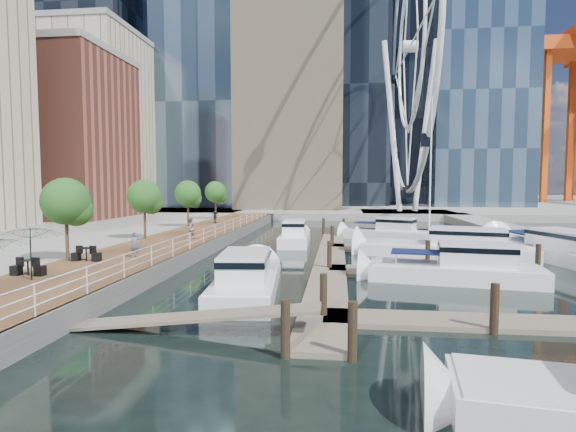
{
  "coord_description": "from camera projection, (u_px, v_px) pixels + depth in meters",
  "views": [
    {
      "loc": [
        3.59,
        -19.12,
        5.26
      ],
      "look_at": [
        -0.01,
        12.15,
        3.0
      ],
      "focal_mm": 28.0,
      "sensor_mm": 36.0,
      "label": 1
    }
  ],
  "objects": [
    {
      "name": "ground",
      "position": [
        257.0,
        304.0,
        19.73
      ],
      "size": [
        520.0,
        520.0,
        0.0
      ],
      "primitive_type": "plane",
      "color": "black",
      "rests_on": "ground"
    },
    {
      "name": "boardwalk",
      "position": [
        180.0,
        244.0,
        35.58
      ],
      "size": [
        6.0,
        60.0,
        1.0
      ],
      "primitive_type": "cube",
      "color": "brown",
      "rests_on": "ground"
    },
    {
      "name": "seawall",
      "position": [
        217.0,
        244.0,
        35.24
      ],
      "size": [
        0.25,
        60.0,
        1.0
      ],
      "primitive_type": "cube",
      "color": "#595954",
      "rests_on": "ground"
    },
    {
      "name": "land_far",
      "position": [
        326.0,
        202.0,
        120.76
      ],
      "size": [
        200.0,
        114.0,
        1.0
      ],
      "primitive_type": "cube",
      "color": "gray",
      "rests_on": "ground"
    },
    {
      "name": "breakwater",
      "position": [
        538.0,
        241.0,
        37.23
      ],
      "size": [
        4.0,
        60.0,
        1.0
      ],
      "primitive_type": "cube",
      "color": "gray",
      "rests_on": "ground"
    },
    {
      "name": "pier",
      "position": [
        407.0,
        215.0,
        69.62
      ],
      "size": [
        14.0,
        12.0,
        1.0
      ],
      "primitive_type": "cube",
      "color": "gray",
      "rests_on": "ground"
    },
    {
      "name": "railing",
      "position": [
        215.0,
        232.0,
        35.18
      ],
      "size": [
        0.1,
        60.0,
        1.05
      ],
      "primitive_type": null,
      "color": "white",
      "rests_on": "boardwalk"
    },
    {
      "name": "floating_docks",
      "position": [
        408.0,
        259.0,
        28.67
      ],
      "size": [
        16.0,
        34.0,
        2.6
      ],
      "color": "#6D6051",
      "rests_on": "ground"
    },
    {
      "name": "midrise_condos",
      "position": [
        0.0,
        109.0,
        49.17
      ],
      "size": [
        19.0,
        67.0,
        28.0
      ],
      "color": "#BCAD8E",
      "rests_on": "ground"
    },
    {
      "name": "ferris_wheel",
      "position": [
        410.0,
        47.0,
        67.8
      ],
      "size": [
        5.8,
        45.6,
        47.8
      ],
      "color": "white",
      "rests_on": "ground"
    },
    {
      "name": "street_trees",
      "position": [
        144.0,
        196.0,
        34.6
      ],
      "size": [
        2.6,
        42.6,
        4.6
      ],
      "color": "#3F2B1C",
      "rests_on": "ground"
    },
    {
      "name": "cafe_tables",
      "position": [
        4.0,
        277.0,
        18.84
      ],
      "size": [
        2.5,
        13.7,
        0.74
      ],
      "color": "black",
      "rests_on": "ground"
    },
    {
      "name": "yacht_foreground",
      "position": [
        454.0,
        282.0,
        24.11
      ],
      "size": [
        10.09,
        4.08,
        2.15
      ],
      "primitive_type": null,
      "rotation": [
        0.0,
        0.0,
        1.42
      ],
      "color": "white",
      "rests_on": "ground"
    },
    {
      "name": "pedestrian_near",
      "position": [
        135.0,
        245.0,
        26.07
      ],
      "size": [
        0.64,
        0.6,
        1.47
      ],
      "primitive_type": "imported",
      "rotation": [
        0.0,
        0.0,
        0.62
      ],
      "color": "slate",
      "rests_on": "boardwalk"
    },
    {
      "name": "pedestrian_mid",
      "position": [
        190.0,
        228.0,
        34.46
      ],
      "size": [
        0.94,
        1.04,
        1.73
      ],
      "primitive_type": "imported",
      "rotation": [
        0.0,
        0.0,
        -2.0
      ],
      "color": "#83675A",
      "rests_on": "boardwalk"
    },
    {
      "name": "pedestrian_far",
      "position": [
        215.0,
        216.0,
        48.68
      ],
      "size": [
        1.01,
        0.75,
        1.6
      ],
      "primitive_type": "imported",
      "rotation": [
        0.0,
        0.0,
        2.7
      ],
      "color": "#2F353B",
      "rests_on": "boardwalk"
    },
    {
      "name": "moored_yachts",
      "position": [
        438.0,
        260.0,
        31.15
      ],
      "size": [
        24.52,
        37.58,
        11.5
      ],
      "color": "white",
      "rests_on": "ground"
    },
    {
      "name": "cafe_seating",
      "position": [
        3.0,
        261.0,
        18.26
      ],
      "size": [
        3.58,
        7.09,
        2.43
      ],
      "color": "black",
      "rests_on": "ground"
    }
  ]
}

